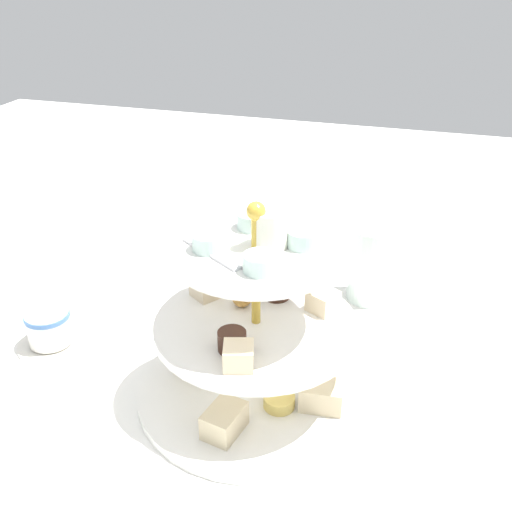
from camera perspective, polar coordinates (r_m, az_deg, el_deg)
name	(u,v)px	position (r m, az deg, el deg)	size (l,w,h in m)	color
ground_plane	(256,393)	(0.73, 0.00, -12.87)	(2.40, 2.40, 0.00)	white
tiered_serving_stand	(256,339)	(0.69, 0.04, -7.87)	(0.28, 0.28, 0.25)	white
water_glass_tall_right	(372,263)	(0.90, 10.96, -0.70)	(0.07, 0.07, 0.12)	silver
water_glass_short_left	(8,403)	(0.72, -22.49, -12.76)	(0.06, 0.06, 0.07)	silver
teacup_with_saucer	(49,330)	(0.84, -19.05, -6.63)	(0.09, 0.09, 0.05)	white
butter_knife_right	(172,271)	(0.99, -7.95, -1.39)	(0.17, 0.01, 0.00)	silver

